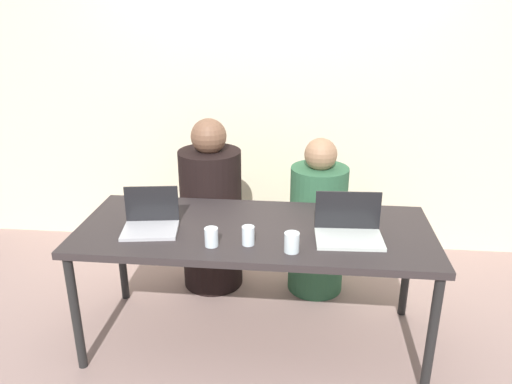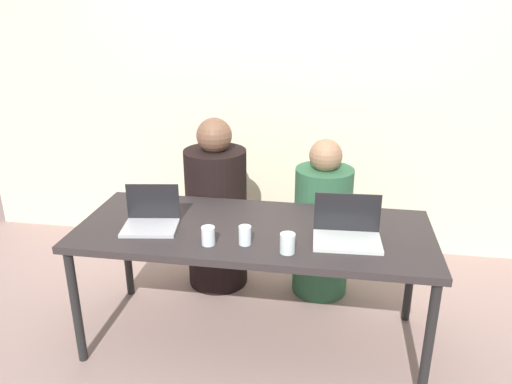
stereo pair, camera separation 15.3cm
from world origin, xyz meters
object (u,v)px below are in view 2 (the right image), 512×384
Objects in this scene: person_on_left at (217,213)px; laptop_front_left at (151,218)px; water_glass_left at (208,237)px; laptop_front_right at (347,231)px; person_on_right at (322,227)px; water_glass_center at (245,236)px; water_glass_right at (287,244)px.

person_on_left is 0.75m from laptop_front_left.
water_glass_left is at bearing 102.40° from person_on_left.
laptop_front_right is at bearing -8.47° from laptop_front_left.
water_glass_center is (-0.37, -0.81, 0.29)m from person_on_right.
water_glass_left is (0.36, -0.16, -0.01)m from laptop_front_left.
laptop_front_right is 0.53m from water_glass_center.
laptop_front_right is 0.72m from water_glass_left.
laptop_front_right is at bearing 14.38° from water_glass_center.
person_on_right is at bearing -178.75° from person_on_left.
person_on_left is 11.82× the size of water_glass_right.
water_glass_left is at bearing -169.39° from laptop_front_right.
laptop_front_left is (-0.20, -0.68, 0.25)m from person_on_left.
water_glass_right is (-0.15, -0.86, 0.29)m from person_on_right.
person_on_left reaches higher than water_glass_left.
person_on_left reaches higher than laptop_front_left.
laptop_front_left reaches higher than water_glass_right.
laptop_front_left is 3.35× the size of water_glass_left.
water_glass_center is (-0.51, -0.13, -0.01)m from laptop_front_right.
person_on_right is 11.21× the size of water_glass_left.
laptop_front_left is 0.40m from water_glass_left.
laptop_front_right is at bearing 110.04° from person_on_right.
water_glass_right is at bearing -13.93° from water_glass_center.
person_on_left is 1.07m from water_glass_right.
water_glass_left is at bearing -169.69° from water_glass_center.
water_glass_left is (-0.18, -0.03, -0.00)m from water_glass_center.
laptop_front_left is at bearing 166.69° from water_glass_right.
water_glass_right reaches higher than water_glass_left.
person_on_left reaches higher than water_glass_center.
laptop_front_right is 1.10× the size of laptop_front_left.
person_on_right is 3.35× the size of laptop_front_left.
water_glass_left is (-0.41, 0.02, -0.00)m from water_glass_right.
laptop_front_right reaches higher than water_glass_center.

